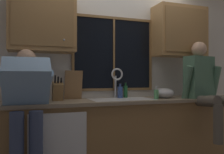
{
  "coord_description": "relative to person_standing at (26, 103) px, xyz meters",
  "views": [
    {
      "loc": [
        -1.1,
        -3.16,
        1.19
      ],
      "look_at": [
        -0.06,
        -0.3,
        1.2
      ],
      "focal_mm": 39.08,
      "sensor_mm": 36.0,
      "label": 1
    }
  ],
  "objects": [
    {
      "name": "bottle_tall_clear",
      "position": [
        1.19,
        0.45,
        0.06
      ],
      "size": [
        0.07,
        0.07,
        0.2
      ],
      "color": "#334C8C",
      "rests_on": "countertop"
    },
    {
      "name": "dishwasher_front",
      "position": [
        0.31,
        -0.02,
        -0.48
      ],
      "size": [
        0.6,
        0.02,
        0.74
      ],
      "primitive_type": "cube",
      "color": "white"
    },
    {
      "name": "window_frame_left",
      "position": [
        0.58,
        0.57,
        0.58
      ],
      "size": [
        0.04,
        0.02,
        0.95
      ],
      "primitive_type": "cube",
      "color": "brown"
    },
    {
      "name": "faucet",
      "position": [
        1.15,
        0.47,
        0.23
      ],
      "size": [
        0.18,
        0.09,
        0.4
      ],
      "color": "silver",
      "rests_on": "countertop"
    },
    {
      "name": "back_wall",
      "position": [
        1.07,
        0.65,
        0.33
      ],
      "size": [
        5.58,
        0.12,
        2.55
      ],
      "primitive_type": "cube",
      "color": "silver",
      "rests_on": "floor"
    },
    {
      "name": "upper_cabinet_right",
      "position": [
        2.11,
        0.42,
        0.92
      ],
      "size": [
        0.77,
        0.36,
        0.72
      ],
      "color": "#A87A47"
    },
    {
      "name": "upper_cabinet_left",
      "position": [
        0.18,
        0.42,
        0.92
      ],
      "size": [
        0.77,
        0.36,
        0.72
      ],
      "color": "#A87A47"
    },
    {
      "name": "person_standing",
      "position": [
        0.0,
        0.0,
        0.0
      ],
      "size": [
        0.53,
        0.71,
        1.51
      ],
      "color": "#384260",
      "rests_on": "floor"
    },
    {
      "name": "lower_cabinet_run",
      "position": [
        1.07,
        0.3,
        -0.5
      ],
      "size": [
        3.18,
        0.58,
        0.88
      ],
      "primitive_type": "cube",
      "color": "olive",
      "rests_on": "floor"
    },
    {
      "name": "window_frame_right",
      "position": [
        1.71,
        0.57,
        0.58
      ],
      "size": [
        0.03,
        0.02,
        0.95
      ],
      "primitive_type": "cube",
      "color": "brown"
    },
    {
      "name": "sink",
      "position": [
        1.14,
        0.29,
        -0.12
      ],
      "size": [
        0.8,
        0.46,
        0.21
      ],
      "color": "silver",
      "rests_on": "lower_cabinet_run"
    },
    {
      "name": "knife_block",
      "position": [
        0.35,
        0.34,
        0.09
      ],
      "size": [
        0.12,
        0.18,
        0.32
      ],
      "color": "olive",
      "rests_on": "countertop"
    },
    {
      "name": "bottle_green_glass",
      "position": [
        1.28,
        0.48,
        0.07
      ],
      "size": [
        0.06,
        0.06,
        0.22
      ],
      "color": "#1E592D",
      "rests_on": "countertop"
    },
    {
      "name": "window_frame_bottom",
      "position": [
        1.14,
        0.57,
        0.09
      ],
      "size": [
        1.17,
        0.02,
        0.04
      ],
      "primitive_type": "cube",
      "color": "brown"
    },
    {
      "name": "countertop",
      "position": [
        1.07,
        0.28,
        -0.04
      ],
      "size": [
        3.24,
        0.62,
        0.04
      ],
      "primitive_type": "cube",
      "color": "gray",
      "rests_on": "lower_cabinet_run"
    },
    {
      "name": "cutting_board",
      "position": [
        0.57,
        0.5,
        0.16
      ],
      "size": [
        0.22,
        0.1,
        0.37
      ],
      "primitive_type": "cube",
      "rotation": [
        0.21,
        0.0,
        0.0
      ],
      "color": "#997047",
      "rests_on": "countertop"
    },
    {
      "name": "window_frame_top",
      "position": [
        1.14,
        0.57,
        1.07
      ],
      "size": [
        1.17,
        0.02,
        0.04
      ],
      "primitive_type": "cube",
      "color": "brown"
    },
    {
      "name": "window_glass",
      "position": [
        1.14,
        0.58,
        0.58
      ],
      "size": [
        1.1,
        0.02,
        0.95
      ],
      "primitive_type": "cube",
      "color": "black"
    },
    {
      "name": "mixing_bowl",
      "position": [
        1.75,
        0.26,
        0.04
      ],
      "size": [
        0.28,
        0.28,
        0.14
      ],
      "primitive_type": "ellipsoid",
      "color": "#B7B7BC",
      "rests_on": "countertop"
    },
    {
      "name": "person_sitting_on_counter",
      "position": [
        2.21,
        0.02,
        0.16
      ],
      "size": [
        0.54,
        0.63,
        1.26
      ],
      "color": "#595147",
      "rests_on": "countertop"
    },
    {
      "name": "soap_dispenser",
      "position": [
        1.57,
        0.16,
        0.04
      ],
      "size": [
        0.06,
        0.07,
        0.17
      ],
      "color": "#59A566",
      "rests_on": "countertop"
    },
    {
      "name": "window_mullion_center",
      "position": [
        1.14,
        0.57,
        0.58
      ],
      "size": [
        0.02,
        0.02,
        0.95
      ],
      "primitive_type": "cube",
      "color": "brown"
    }
  ]
}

